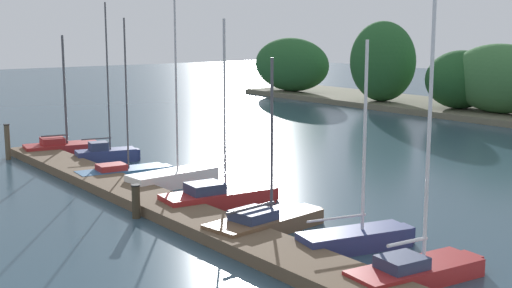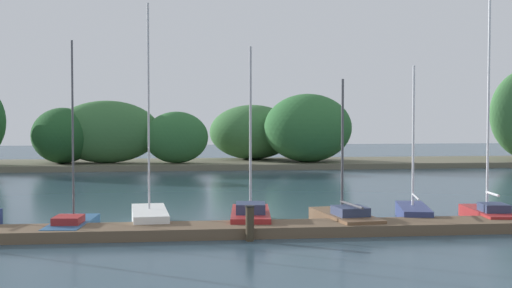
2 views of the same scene
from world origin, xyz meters
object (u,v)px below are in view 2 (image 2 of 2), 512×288
(sailboat_2, at_px, (73,224))
(sailboat_4, at_px, (250,215))
(sailboat_7, at_px, (488,212))
(sailboat_3, at_px, (149,216))
(sailboat_5, at_px, (344,217))
(sailboat_6, at_px, (413,211))
(mooring_piling_1, at_px, (250,223))

(sailboat_2, bearing_deg, sailboat_4, -78.73)
(sailboat_2, xyz_separation_m, sailboat_7, (14.77, 0.41, 0.11))
(sailboat_4, bearing_deg, sailboat_2, 101.86)
(sailboat_3, height_order, sailboat_5, sailboat_3)
(sailboat_3, height_order, sailboat_7, sailboat_7)
(sailboat_6, bearing_deg, sailboat_4, 107.32)
(sailboat_5, xyz_separation_m, mooring_piling_1, (-3.60, -2.49, 0.25))
(sailboat_3, distance_m, sailboat_5, 6.83)
(mooring_piling_1, bearing_deg, sailboat_4, 83.16)
(sailboat_3, relative_size, mooring_piling_1, 7.09)
(sailboat_4, relative_size, sailboat_6, 1.10)
(sailboat_6, bearing_deg, mooring_piling_1, 131.16)
(sailboat_6, xyz_separation_m, mooring_piling_1, (-6.46, -3.48, 0.22))
(sailboat_3, distance_m, sailboat_7, 12.27)
(sailboat_4, xyz_separation_m, sailboat_7, (8.72, -0.18, 0.02))
(sailboat_2, height_order, sailboat_7, sailboat_7)
(sailboat_5, distance_m, mooring_piling_1, 4.39)
(sailboat_6, height_order, sailboat_7, sailboat_7)
(sailboat_5, height_order, sailboat_7, sailboat_7)
(mooring_piling_1, bearing_deg, sailboat_5, 34.69)
(sailboat_2, xyz_separation_m, sailboat_5, (9.29, 0.09, 0.04))
(sailboat_2, distance_m, mooring_piling_1, 6.18)
(sailboat_7, distance_m, mooring_piling_1, 9.51)
(sailboat_3, relative_size, sailboat_6, 1.36)
(sailboat_5, bearing_deg, sailboat_4, 73.53)
(sailboat_2, xyz_separation_m, sailboat_3, (2.51, 0.91, 0.09))
(sailboat_7, bearing_deg, sailboat_4, 94.74)
(sailboat_5, height_order, mooring_piling_1, sailboat_5)
(sailboat_4, bearing_deg, sailboat_6, -79.31)
(sailboat_5, bearing_deg, sailboat_6, -78.44)
(sailboat_6, bearing_deg, sailboat_2, 107.90)
(sailboat_7, bearing_deg, sailboat_2, 97.55)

